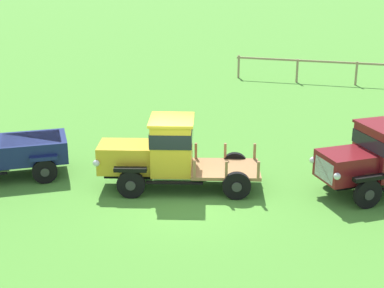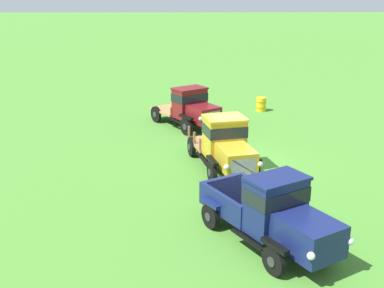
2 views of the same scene
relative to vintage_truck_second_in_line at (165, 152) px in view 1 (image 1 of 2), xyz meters
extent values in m
plane|color=#47842D|center=(0.74, -0.75, -1.13)|extent=(240.00, 240.00, 0.00)
cylinder|color=#997F60|center=(-0.69, 15.63, -0.51)|extent=(0.12, 0.12, 1.25)
cylinder|color=#997F60|center=(2.52, 15.33, -0.51)|extent=(0.12, 0.12, 1.25)
cylinder|color=#997F60|center=(5.56, 15.47, -0.51)|extent=(0.12, 0.12, 1.25)
cylinder|color=black|center=(-3.69, -0.67, -0.75)|extent=(0.75, 0.53, 0.77)
cylinder|color=#2D2D2D|center=(-3.64, -0.75, -0.75)|extent=(0.25, 0.16, 0.27)
cylinder|color=black|center=(-4.58, 0.85, -0.75)|extent=(0.75, 0.53, 0.77)
cylinder|color=#2D2D2D|center=(-4.63, 0.94, -0.75)|extent=(0.25, 0.16, 0.27)
cube|color=#141E51|center=(-4.41, -0.07, -0.26)|extent=(2.66, 2.47, 0.70)
cube|color=black|center=(-4.41, -0.07, 0.06)|extent=(2.24, 2.09, 0.06)
cube|color=#141E51|center=(-3.69, -0.67, -0.32)|extent=(0.83, 0.60, 0.12)
cube|color=#141E51|center=(-4.58, 0.85, -0.32)|extent=(0.83, 0.60, 0.12)
cylinder|color=black|center=(-0.73, -1.02, -0.72)|extent=(0.85, 0.35, 0.83)
cylinder|color=#2D2D2D|center=(-0.70, -1.12, -0.72)|extent=(0.29, 0.10, 0.29)
cylinder|color=black|center=(-1.10, 0.59, -0.72)|extent=(0.85, 0.35, 0.83)
cylinder|color=#2D2D2D|center=(-1.13, 0.69, -0.72)|extent=(0.29, 0.10, 0.29)
cylinder|color=black|center=(2.27, -0.32, -0.72)|extent=(0.85, 0.35, 0.83)
cylinder|color=#2D2D2D|center=(2.29, -0.42, -0.72)|extent=(0.29, 0.10, 0.29)
cylinder|color=black|center=(1.89, 1.29, -0.72)|extent=(0.85, 0.35, 0.83)
cylinder|color=#2D2D2D|center=(1.87, 1.39, -0.72)|extent=(0.29, 0.10, 0.29)
cube|color=black|center=(0.42, 0.10, -0.64)|extent=(4.54, 1.90, 0.12)
cube|color=gold|center=(-1.15, -0.27, -0.17)|extent=(1.83, 1.50, 0.82)
cube|color=silver|center=(-1.91, -0.44, -0.21)|extent=(0.27, 0.90, 0.61)
sphere|color=silver|center=(-1.77, -1.05, -0.15)|extent=(0.20, 0.20, 0.20)
sphere|color=silver|center=(-2.06, 0.16, -0.15)|extent=(0.20, 0.20, 0.20)
cube|color=black|center=(-0.73, -1.02, -0.25)|extent=(0.98, 0.41, 0.12)
cube|color=black|center=(-1.10, 0.59, -0.25)|extent=(0.98, 0.41, 0.12)
cube|color=gold|center=(0.21, 0.05, 0.20)|extent=(1.49, 1.69, 1.55)
cube|color=black|center=(0.21, 0.05, 0.55)|extent=(1.54, 1.73, 0.43)
cube|color=gold|center=(0.21, 0.05, 1.01)|extent=(1.62, 1.78, 0.08)
cube|color=black|center=(0.51, -0.71, -0.66)|extent=(1.65, 0.51, 0.05)
cube|color=black|center=(0.14, 0.87, -0.66)|extent=(1.65, 0.51, 0.05)
cube|color=olive|center=(1.78, 0.42, -0.53)|extent=(2.37, 2.08, 0.10)
cube|color=olive|center=(1.07, -0.56, -0.23)|extent=(0.10, 0.10, 0.50)
cube|color=olive|center=(0.71, 0.97, -0.23)|extent=(0.10, 0.10, 0.50)
cube|color=olive|center=(1.96, -0.35, -0.23)|extent=(0.10, 0.10, 0.50)
cube|color=olive|center=(1.61, 1.18, -0.23)|extent=(0.10, 0.10, 0.50)
cube|color=olive|center=(2.86, -0.14, -0.23)|extent=(0.10, 0.10, 0.50)
cube|color=olive|center=(2.50, 1.39, -0.23)|extent=(0.10, 0.10, 0.50)
cylinder|color=black|center=(5.93, 0.02, -0.70)|extent=(0.80, 0.60, 0.86)
cylinder|color=#2D2D2D|center=(5.98, -0.05, -0.70)|extent=(0.27, 0.19, 0.30)
cylinder|color=black|center=(4.95, 1.49, -0.70)|extent=(0.80, 0.60, 0.86)
cylinder|color=#2D2D2D|center=(4.90, 1.57, -0.70)|extent=(0.27, 0.19, 0.30)
cube|color=maroon|center=(5.27, 0.64, -0.16)|extent=(1.86, 1.81, 0.80)
cube|color=silver|center=(4.70, 0.27, -0.20)|extent=(0.59, 0.84, 0.60)
sphere|color=silver|center=(5.06, -0.29, -0.14)|extent=(0.20, 0.20, 0.20)
sphere|color=silver|center=(4.33, 0.81, -0.14)|extent=(0.20, 0.20, 0.20)
cube|color=black|center=(5.93, 0.02, -0.22)|extent=(0.94, 0.72, 0.12)
cube|color=black|center=(4.95, 1.49, -0.22)|extent=(0.94, 0.72, 0.12)
cube|color=maroon|center=(6.26, 1.30, 0.16)|extent=(1.68, 1.84, 1.44)
cube|color=black|center=(6.26, 1.30, 0.48)|extent=(1.74, 1.89, 0.40)
cube|color=maroon|center=(6.26, 1.30, 0.92)|extent=(1.81, 1.96, 0.08)
cube|color=black|center=(5.86, 2.08, -0.64)|extent=(1.23, 0.88, 0.05)
camera|label=1|loc=(5.08, -15.81, 5.98)|focal=55.00mm
camera|label=2|loc=(-17.57, 1.68, 5.82)|focal=45.00mm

